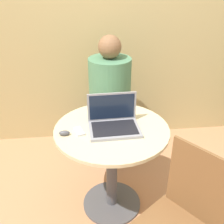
{
  "coord_description": "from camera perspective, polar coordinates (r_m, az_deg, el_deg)",
  "views": [
    {
      "loc": [
        -0.17,
        -1.57,
        1.71
      ],
      "look_at": [
        0.01,
        0.05,
        0.84
      ],
      "focal_mm": 42.0,
      "sensor_mm": 36.0,
      "label": 1
    }
  ],
  "objects": [
    {
      "name": "ground_plane",
      "position": [
        2.33,
        -0.05,
        -19.24
      ],
      "size": [
        12.0,
        12.0,
        0.0
      ],
      "primitive_type": "plane",
      "color": "tan"
    },
    {
      "name": "back_wall",
      "position": [
        2.72,
        -2.78,
        19.36
      ],
      "size": [
        7.0,
        0.05,
        2.6
      ],
      "color": "tan",
      "rests_on": "ground_plane"
    },
    {
      "name": "round_table",
      "position": [
        1.97,
        -0.06,
        -8.59
      ],
      "size": [
        0.81,
        0.81,
        0.74
      ],
      "color": "#4C4C51",
      "rests_on": "ground_plane"
    },
    {
      "name": "laptop",
      "position": [
        1.83,
        0.37,
        -2.21
      ],
      "size": [
        0.36,
        0.27,
        0.23
      ],
      "color": "gray",
      "rests_on": "round_table"
    },
    {
      "name": "cell_phone",
      "position": [
        1.81,
        -7.17,
        -4.21
      ],
      "size": [
        0.08,
        0.12,
        0.02
      ],
      "color": "silver",
      "rests_on": "round_table"
    },
    {
      "name": "computer_mouse",
      "position": [
        1.79,
        -10.33,
        -4.53
      ],
      "size": [
        0.07,
        0.04,
        0.04
      ],
      "color": "#4C4C51",
      "rests_on": "round_table"
    },
    {
      "name": "chair_empty",
      "position": [
        1.63,
        14.69,
        -22.39
      ],
      "size": [
        0.56,
        0.56,
        0.91
      ],
      "color": "brown",
      "rests_on": "ground_plane"
    },
    {
      "name": "person_seated",
      "position": [
        2.63,
        -0.39,
        0.97
      ],
      "size": [
        0.44,
        0.63,
        1.24
      ],
      "color": "#3D4766",
      "rests_on": "ground_plane"
    }
  ]
}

